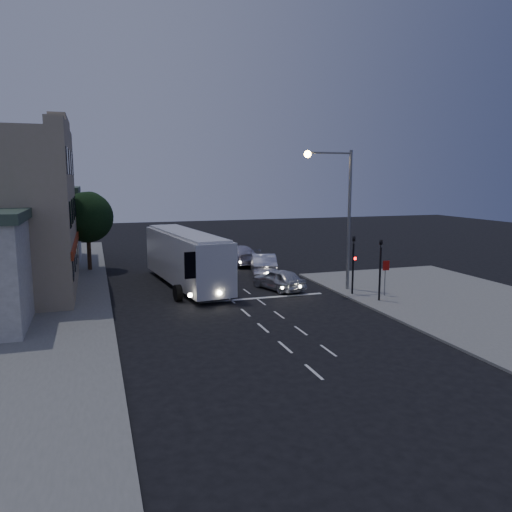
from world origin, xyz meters
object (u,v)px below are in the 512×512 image
object	(u,v)px
car_suv	(279,279)
car_sedan_a	(263,264)
traffic_signal_side	(380,262)
traffic_signal_main	(353,258)
car_sedan_b	(237,255)
regulatory_sign	(386,272)
tour_bus	(186,257)
streetlight	(340,204)
street_tree	(87,215)

from	to	relation	value
car_suv	car_sedan_a	size ratio (longest dim) A/B	0.84
traffic_signal_side	traffic_signal_main	bearing A→B (deg)	109.49
traffic_signal_main	traffic_signal_side	distance (m)	2.10
car_sedan_b	regulatory_sign	distance (m)	15.69
car_sedan_b	car_suv	bearing A→B (deg)	83.66
tour_bus	regulatory_sign	xyz separation A→B (m)	(11.15, -7.27, -0.43)
streetlight	street_tree	xyz separation A→B (m)	(-15.55, 12.82, -1.23)
car_suv	traffic_signal_main	distance (m)	5.16
car_suv	traffic_signal_side	distance (m)	6.96
traffic_signal_main	car_sedan_a	bearing A→B (deg)	110.38
car_suv	regulatory_sign	size ratio (longest dim) A/B	1.91
car_sedan_a	car_sedan_b	size ratio (longest dim) A/B	0.89
traffic_signal_side	street_tree	size ratio (longest dim) A/B	0.66
tour_bus	car_sedan_a	distance (m)	6.79
traffic_signal_side	streetlight	world-z (taller)	streetlight
car_sedan_a	car_sedan_b	distance (m)	5.42
traffic_signal_side	street_tree	distance (m)	23.24
car_suv	car_sedan_b	xyz separation A→B (m)	(0.20, 10.71, 0.10)
streetlight	street_tree	distance (m)	20.19
car_suv	car_sedan_b	size ratio (longest dim) A/B	0.75
tour_bus	car_sedan_a	size ratio (longest dim) A/B	2.48
car_suv	streetlight	xyz separation A→B (m)	(3.57, -1.60, 5.02)
traffic_signal_side	regulatory_sign	distance (m)	1.61
car_sedan_a	traffic_signal_main	distance (m)	9.04
car_sedan_a	traffic_signal_side	xyz separation A→B (m)	(3.80, -10.32, 1.59)
tour_bus	traffic_signal_main	size ratio (longest dim) A/B	3.04
street_tree	traffic_signal_main	bearing A→B (deg)	-42.03
car_sedan_b	traffic_signal_main	world-z (taller)	traffic_signal_main
car_sedan_a	street_tree	distance (m)	14.49
regulatory_sign	streetlight	world-z (taller)	streetlight
tour_bus	traffic_signal_main	distance (m)	11.33
car_sedan_b	traffic_signal_side	bearing A→B (deg)	100.14
car_sedan_a	street_tree	bearing A→B (deg)	-10.35
car_suv	streetlight	distance (m)	6.36
traffic_signal_main	regulatory_sign	bearing A→B (deg)	-30.84
regulatory_sign	street_tree	world-z (taller)	street_tree
car_sedan_a	car_sedan_b	bearing A→B (deg)	-69.84
traffic_signal_side	regulatory_sign	world-z (taller)	traffic_signal_side
tour_bus	traffic_signal_side	size ratio (longest dim) A/B	3.04
traffic_signal_side	tour_bus	bearing A→B (deg)	140.95
traffic_signal_main	street_tree	size ratio (longest dim) A/B	0.66
tour_bus	regulatory_sign	world-z (taller)	tour_bus
car_suv	car_sedan_b	distance (m)	10.71
traffic_signal_side	streetlight	xyz separation A→B (m)	(-0.96, 3.40, 3.31)
car_sedan_b	regulatory_sign	world-z (taller)	regulatory_sign
regulatory_sign	street_tree	bearing A→B (deg)	138.92
car_sedan_a	street_tree	world-z (taller)	street_tree
traffic_signal_main	regulatory_sign	world-z (taller)	traffic_signal_main
tour_bus	street_tree	bearing A→B (deg)	121.51
car_sedan_a	regulatory_sign	distance (m)	10.54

